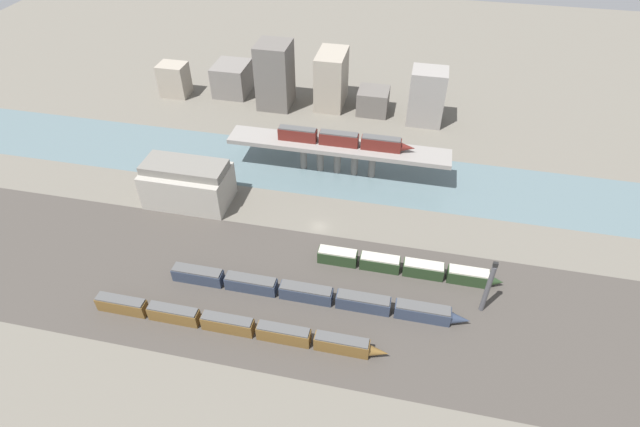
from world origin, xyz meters
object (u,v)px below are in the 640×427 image
Objects in this scene: train_on_bridge at (343,139)px; train_yard_far at (407,267)px; train_yard_near at (233,325)px; signal_tower at (488,288)px; warehouse_building at (188,183)px; train_yard_mid at (313,294)px.

train_yard_far is (22.37, -37.32, -9.80)m from train_on_bridge.
train_on_bridge is 44.60m from train_yard_far.
train_on_bridge is 64.07m from train_yard_near.
train_yard_far is 19.75m from signal_tower.
signal_tower reaches higher than train_on_bridge.
train_yard_far is 2.94× the size of signal_tower.
signal_tower is (17.32, -7.80, 5.41)m from train_yard_far.
signal_tower is at bearing -24.24° from train_yard_far.
warehouse_building is 1.54× the size of signal_tower.
train_yard_mid is (14.63, 11.88, -0.07)m from train_yard_near.
warehouse_building reaches higher than train_yard_mid.
train_on_bridge is 60.25m from signal_tower.
train_yard_far is (34.71, 24.80, -0.10)m from train_yard_near.
warehouse_building is at bearing 163.85° from signal_tower.
warehouse_building is at bearing 146.05° from train_yard_mid.
signal_tower is at bearing 18.10° from train_yard_near.
train_yard_near is at bearing -144.45° from train_yard_far.
train_yard_mid is at bearing -172.20° from signal_tower.
train_on_bridge is 1.74× the size of warehouse_building.
train_on_bridge is 0.62× the size of train_yard_near.
warehouse_building is 82.23m from signal_tower.
warehouse_building is at bearing -150.47° from train_on_bridge.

